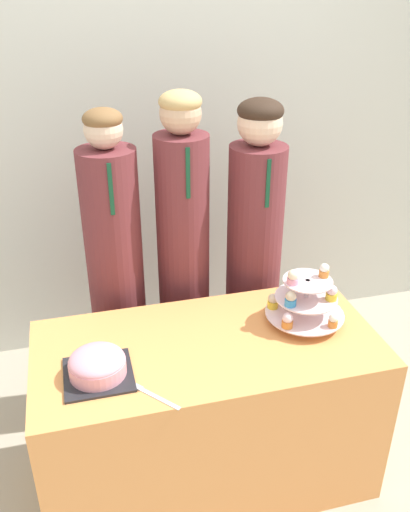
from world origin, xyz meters
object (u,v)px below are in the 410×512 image
object	(u,v)px
cupcake_stand	(304,299)
student_1	(184,265)
cake_knife	(143,390)
round_cake	(97,365)
student_2	(254,260)
student_0	(117,281)

from	to	relation	value
cupcake_stand	student_1	xyz separation A→B (m)	(-0.40, 0.49, -0.05)
cake_knife	cupcake_stand	distance (m)	0.76
student_1	cake_knife	bearing A→B (deg)	-112.63
round_cake	student_2	size ratio (longest dim) A/B	0.16
student_1	student_2	distance (m)	0.35
cupcake_stand	student_1	world-z (taller)	student_1
cake_knife	student_2	size ratio (longest dim) A/B	0.13
student_0	student_1	bearing A→B (deg)	0.00
round_cake	student_0	world-z (taller)	student_0
cupcake_stand	round_cake	bearing A→B (deg)	-170.88
cake_knife	student_1	bearing A→B (deg)	116.84
cupcake_stand	student_2	world-z (taller)	student_2
round_cake	student_1	bearing A→B (deg)	54.07
round_cake	cupcake_stand	size ratio (longest dim) A/B	0.76
student_1	student_2	world-z (taller)	student_1
round_cake	student_2	distance (m)	1.03
student_1	student_0	bearing A→B (deg)	-180.00
student_2	student_1	bearing A→B (deg)	-180.00
cake_knife	cupcake_stand	xyz separation A→B (m)	(0.71, 0.26, 0.11)
round_cake	cake_knife	size ratio (longest dim) A/B	1.28
round_cake	cake_knife	bearing A→B (deg)	-39.65
round_cake	student_2	xyz separation A→B (m)	(0.81, 0.63, -0.01)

